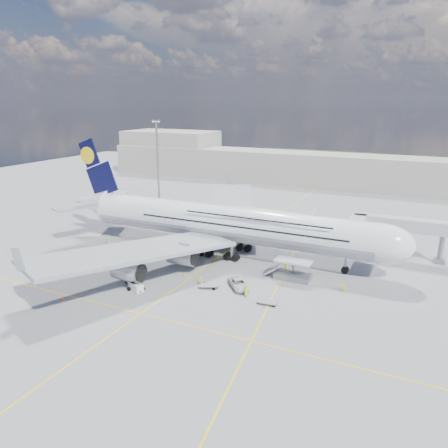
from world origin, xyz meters
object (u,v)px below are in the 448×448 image
at_px(service_van, 239,284).
at_px(cone_wing_right_outer, 62,298).
at_px(airliner, 226,223).
at_px(dolly_row_a, 142,255).
at_px(dolly_row_b, 134,259).
at_px(crew_tug, 200,280).
at_px(catering_truck_inner, 218,218).
at_px(crew_loader, 285,266).
at_px(crew_van, 246,291).
at_px(cone_nose, 420,292).
at_px(baggage_tug, 136,286).
at_px(dolly_nose_far, 267,302).
at_px(crew_wing, 87,268).
at_px(cone_wing_left_inner, 204,238).
at_px(dolly_back, 101,253).
at_px(cargo_loader, 292,273).
at_px(light_mast, 158,160).
at_px(cone_tail, 107,242).
at_px(cone_wing_left_outer, 218,211).
at_px(catering_truck_outer, 234,212).
at_px(dolly_row_c, 133,282).
at_px(crew_nose, 343,287).
at_px(dolly_nose_near, 208,285).
at_px(cone_wing_right_inner, 184,275).
at_px(jet_bridge, 382,227).

relative_size(service_van, cone_wing_right_outer, 8.89).
distance_m(airliner, dolly_row_a, 18.54).
distance_m(dolly_row_b, crew_tug, 16.99).
height_order(dolly_row_b, catering_truck_inner, catering_truck_inner).
bearing_deg(dolly_row_b, crew_loader, 24.93).
xyz_separation_m(crew_van, cone_nose, (26.16, 13.73, -0.71)).
relative_size(airliner, cone_wing_right_outer, 124.13).
distance_m(baggage_tug, catering_truck_inner, 42.51).
height_order(dolly_nose_far, crew_loader, crew_loader).
bearing_deg(crew_tug, baggage_tug, -155.01).
xyz_separation_m(catering_truck_inner, crew_wing, (-7.93, -39.64, -1.10)).
relative_size(dolly_row_a, cone_wing_left_inner, 4.20).
bearing_deg(dolly_back, cone_wing_right_outer, -98.12).
bearing_deg(crew_wing, cargo_loader, -54.73).
distance_m(light_mast, cone_tail, 44.53).
relative_size(airliner, baggage_tug, 23.81).
xyz_separation_m(catering_truck_inner, crew_loader, (25.28, -22.23, -1.20)).
distance_m(dolly_row_a, dolly_nose_far, 31.51).
bearing_deg(cone_wing_left_outer, service_van, -59.87).
distance_m(dolly_row_b, catering_truck_outer, 40.95).
bearing_deg(dolly_row_c, crew_nose, 26.98).
height_order(dolly_nose_near, service_van, service_van).
height_order(dolly_row_c, cone_wing_right_inner, cone_wing_right_inner).
bearing_deg(baggage_tug, dolly_nose_near, 55.90).
xyz_separation_m(dolly_nose_near, catering_truck_inner, (-15.70, 35.62, 1.68)).
xyz_separation_m(jet_bridge, cargo_loader, (-12.99, -18.04, -5.60)).
distance_m(dolly_row_b, catering_truck_inner, 32.07).
relative_size(cargo_loader, crew_wing, 4.48).
bearing_deg(crew_tug, catering_truck_inner, 97.84).
bearing_deg(dolly_nose_near, light_mast, 108.36).
bearing_deg(crew_tug, dolly_row_c, -170.53).
xyz_separation_m(jet_bridge, dolly_row_c, (-37.80, -32.20, -6.55)).
distance_m(light_mast, cone_wing_left_outer, 26.51).
xyz_separation_m(service_van, crew_wing, (-28.49, -6.05, 0.17)).
relative_size(light_mast, service_van, 4.50).
bearing_deg(crew_loader, cone_wing_left_outer, 178.60).
distance_m(dolly_row_a, dolly_nose_near, 20.13).
distance_m(service_van, crew_nose, 17.72).
xyz_separation_m(dolly_nose_near, cone_wing_right_inner, (-6.34, 2.36, -0.07)).
bearing_deg(dolly_nose_far, jet_bridge, 60.52).
relative_size(dolly_row_c, dolly_nose_near, 0.75).
relative_size(dolly_row_b, crew_van, 1.75).
distance_m(light_mast, crew_wing, 61.10).
bearing_deg(airliner, cone_wing_right_inner, -96.77).
xyz_separation_m(dolly_row_a, catering_truck_inner, (3.24, 28.81, 1.18)).
bearing_deg(cone_wing_right_inner, cone_wing_left_outer, 108.82).
bearing_deg(jet_bridge, service_van, -127.83).
height_order(dolly_back, catering_truck_inner, catering_truck_inner).
xyz_separation_m(dolly_back, cone_wing_right_outer, (7.83, -18.42, -0.58)).
relative_size(dolly_nose_far, cone_wing_right_inner, 5.45).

